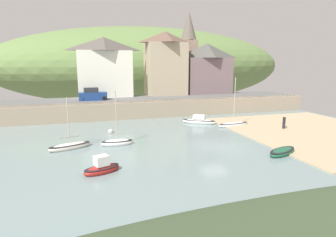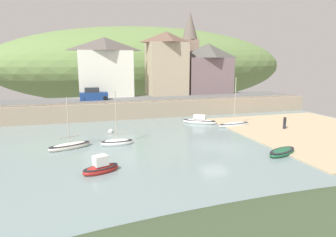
{
  "view_description": "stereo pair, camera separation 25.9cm",
  "coord_description": "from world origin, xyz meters",
  "px_view_note": "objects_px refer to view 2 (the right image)",
  "views": [
    {
      "loc": [
        -12.3,
        -24.43,
        8.03
      ],
      "look_at": [
        -3.24,
        4.95,
        2.06
      ],
      "focal_mm": 30.85,
      "sensor_mm": 36.0,
      "label": 1
    },
    {
      "loc": [
        -12.06,
        -24.51,
        8.03
      ],
      "look_at": [
        -3.24,
        4.95,
        2.06
      ],
      "focal_mm": 30.85,
      "sensor_mm": 36.0,
      "label": 2
    }
  ],
  "objects_px": {
    "sailboat_blue_trim": "(101,168)",
    "motorboat_with_cabin": "(117,142)",
    "waterfront_building_centre": "(166,63)",
    "waterfront_building_right": "(208,68)",
    "person_on_slipway": "(285,122)",
    "waterfront_building_left": "(105,67)",
    "sailboat_nearest_shore": "(70,146)",
    "sailboat_far_left": "(282,152)",
    "church_with_spire": "(190,51)",
    "sailboat_tall_mast": "(234,124)",
    "mooring_buoy": "(111,131)",
    "dinghy_open_wooden": "(199,121)",
    "parked_car_near_slipway": "(93,95)"
  },
  "relations": [
    {
      "from": "waterfront_building_centre",
      "to": "sailboat_blue_trim",
      "type": "relative_size",
      "value": 3.57
    },
    {
      "from": "sailboat_nearest_shore",
      "to": "mooring_buoy",
      "type": "distance_m",
      "value": 6.82
    },
    {
      "from": "waterfront_building_centre",
      "to": "sailboat_far_left",
      "type": "bearing_deg",
      "value": -85.69
    },
    {
      "from": "sailboat_blue_trim",
      "to": "motorboat_with_cabin",
      "type": "relative_size",
      "value": 0.55
    },
    {
      "from": "waterfront_building_left",
      "to": "motorboat_with_cabin",
      "type": "xyz_separation_m",
      "value": [
        -0.91,
        -21.76,
        -7.08
      ]
    },
    {
      "from": "waterfront_building_left",
      "to": "sailboat_nearest_shore",
      "type": "height_order",
      "value": "waterfront_building_left"
    },
    {
      "from": "dinghy_open_wooden",
      "to": "parked_car_near_slipway",
      "type": "relative_size",
      "value": 1.06
    },
    {
      "from": "mooring_buoy",
      "to": "dinghy_open_wooden",
      "type": "bearing_deg",
      "value": 9.41
    },
    {
      "from": "sailboat_blue_trim",
      "to": "sailboat_tall_mast",
      "type": "bearing_deg",
      "value": 11.86
    },
    {
      "from": "person_on_slipway",
      "to": "church_with_spire",
      "type": "bearing_deg",
      "value": 96.77
    },
    {
      "from": "dinghy_open_wooden",
      "to": "parked_car_near_slipway",
      "type": "height_order",
      "value": "parked_car_near_slipway"
    },
    {
      "from": "sailboat_nearest_shore",
      "to": "sailboat_tall_mast",
      "type": "height_order",
      "value": "sailboat_tall_mast"
    },
    {
      "from": "church_with_spire",
      "to": "mooring_buoy",
      "type": "distance_m",
      "value": 28.79
    },
    {
      "from": "waterfront_building_left",
      "to": "person_on_slipway",
      "type": "relative_size",
      "value": 6.01
    },
    {
      "from": "sailboat_tall_mast",
      "to": "person_on_slipway",
      "type": "bearing_deg",
      "value": -42.77
    },
    {
      "from": "dinghy_open_wooden",
      "to": "mooring_buoy",
      "type": "distance_m",
      "value": 12.13
    },
    {
      "from": "sailboat_nearest_shore",
      "to": "sailboat_blue_trim",
      "type": "xyz_separation_m",
      "value": [
        2.42,
        -7.03,
        0.1
      ]
    },
    {
      "from": "dinghy_open_wooden",
      "to": "parked_car_near_slipway",
      "type": "xyz_separation_m",
      "value": [
        -13.3,
        10.04,
        2.88
      ]
    },
    {
      "from": "sailboat_nearest_shore",
      "to": "sailboat_tall_mast",
      "type": "relative_size",
      "value": 0.79
    },
    {
      "from": "waterfront_building_right",
      "to": "dinghy_open_wooden",
      "type": "distance_m",
      "value": 17.74
    },
    {
      "from": "waterfront_building_centre",
      "to": "person_on_slipway",
      "type": "xyz_separation_m",
      "value": [
        8.82,
        -20.93,
        -6.96
      ]
    },
    {
      "from": "waterfront_building_centre",
      "to": "sailboat_far_left",
      "type": "distance_m",
      "value": 30.14
    },
    {
      "from": "motorboat_with_cabin",
      "to": "mooring_buoy",
      "type": "height_order",
      "value": "motorboat_with_cabin"
    },
    {
      "from": "motorboat_with_cabin",
      "to": "waterfront_building_centre",
      "type": "bearing_deg",
      "value": 61.15
    },
    {
      "from": "sailboat_nearest_shore",
      "to": "waterfront_building_left",
      "type": "bearing_deg",
      "value": 54.73
    },
    {
      "from": "sailboat_blue_trim",
      "to": "sailboat_far_left",
      "type": "distance_m",
      "value": 15.74
    },
    {
      "from": "sailboat_nearest_shore",
      "to": "waterfront_building_right",
      "type": "bearing_deg",
      "value": 20.83
    },
    {
      "from": "waterfront_building_centre",
      "to": "sailboat_nearest_shore",
      "type": "relative_size",
      "value": 2.15
    },
    {
      "from": "church_with_spire",
      "to": "sailboat_blue_trim",
      "type": "xyz_separation_m",
      "value": [
        -19.42,
        -32.8,
        -9.9
      ]
    },
    {
      "from": "sailboat_blue_trim",
      "to": "sailboat_nearest_shore",
      "type": "bearing_deg",
      "value": 87.99
    },
    {
      "from": "sailboat_nearest_shore",
      "to": "sailboat_tall_mast",
      "type": "distance_m",
      "value": 20.3
    },
    {
      "from": "waterfront_building_centre",
      "to": "sailboat_blue_trim",
      "type": "xyz_separation_m",
      "value": [
        -13.55,
        -28.8,
        -7.59
      ]
    },
    {
      "from": "waterfront_building_centre",
      "to": "waterfront_building_right",
      "type": "height_order",
      "value": "waterfront_building_centre"
    },
    {
      "from": "waterfront_building_centre",
      "to": "waterfront_building_right",
      "type": "xyz_separation_m",
      "value": [
        7.97,
        0.0,
        -0.92
      ]
    },
    {
      "from": "motorboat_with_cabin",
      "to": "church_with_spire",
      "type": "bearing_deg",
      "value": 55.04
    },
    {
      "from": "waterfront_building_left",
      "to": "waterfront_building_centre",
      "type": "xyz_separation_m",
      "value": [
        10.61,
        0.0,
        0.6
      ]
    },
    {
      "from": "waterfront_building_left",
      "to": "sailboat_far_left",
      "type": "bearing_deg",
      "value": -66.22
    },
    {
      "from": "dinghy_open_wooden",
      "to": "mooring_buoy",
      "type": "bearing_deg",
      "value": -136.77
    },
    {
      "from": "sailboat_nearest_shore",
      "to": "church_with_spire",
      "type": "bearing_deg",
      "value": 28.28
    },
    {
      "from": "church_with_spire",
      "to": "sailboat_tall_mast",
      "type": "bearing_deg",
      "value": -95.26
    },
    {
      "from": "sailboat_tall_mast",
      "to": "sailboat_nearest_shore",
      "type": "bearing_deg",
      "value": -176.21
    },
    {
      "from": "waterfront_building_left",
      "to": "motorboat_with_cabin",
      "type": "relative_size",
      "value": 1.76
    },
    {
      "from": "waterfront_building_right",
      "to": "dinghy_open_wooden",
      "type": "xyz_separation_m",
      "value": [
        -7.63,
        -14.54,
        -6.7
      ]
    },
    {
      "from": "motorboat_with_cabin",
      "to": "parked_car_near_slipway",
      "type": "xyz_separation_m",
      "value": [
        -1.43,
        17.26,
        2.93
      ]
    },
    {
      "from": "waterfront_building_left",
      "to": "dinghy_open_wooden",
      "type": "bearing_deg",
      "value": -53.0
    },
    {
      "from": "waterfront_building_centre",
      "to": "parked_car_near_slipway",
      "type": "relative_size",
      "value": 2.62
    },
    {
      "from": "church_with_spire",
      "to": "sailboat_blue_trim",
      "type": "relative_size",
      "value": 4.98
    },
    {
      "from": "waterfront_building_centre",
      "to": "sailboat_tall_mast",
      "type": "relative_size",
      "value": 1.71
    },
    {
      "from": "sailboat_far_left",
      "to": "dinghy_open_wooden",
      "type": "bearing_deg",
      "value": 73.28
    },
    {
      "from": "motorboat_with_cabin",
      "to": "person_on_slipway",
      "type": "height_order",
      "value": "motorboat_with_cabin"
    }
  ]
}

